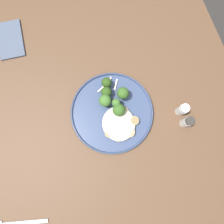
% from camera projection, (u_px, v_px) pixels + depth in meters
% --- Properties ---
extents(ground, '(6.00, 6.00, 0.00)m').
position_uv_depth(ground, '(110.00, 133.00, 1.49)').
color(ground, '#2D2B28').
extents(wooden_dining_table, '(1.40, 1.00, 0.74)m').
position_uv_depth(wooden_dining_table, '(108.00, 122.00, 0.83)').
color(wooden_dining_table, brown).
rests_on(wooden_dining_table, ground).
extents(dinner_plate, '(0.29, 0.29, 0.02)m').
position_uv_depth(dinner_plate, '(112.00, 113.00, 0.75)').
color(dinner_plate, '#38476B').
rests_on(dinner_plate, wooden_dining_table).
extents(noodle_bed, '(0.12, 0.11, 0.02)m').
position_uv_depth(noodle_bed, '(119.00, 124.00, 0.73)').
color(noodle_bed, beige).
rests_on(noodle_bed, dinner_plate).
extents(seared_scallop_on_noodles, '(0.03, 0.03, 0.02)m').
position_uv_depth(seared_scallop_on_noodles, '(135.00, 121.00, 0.73)').
color(seared_scallop_on_noodles, '#DBB77A').
rests_on(seared_scallop_on_noodles, dinner_plate).
extents(seared_scallop_large_seared, '(0.04, 0.04, 0.01)m').
position_uv_depth(seared_scallop_large_seared, '(130.00, 132.00, 0.73)').
color(seared_scallop_large_seared, beige).
rests_on(seared_scallop_large_seared, dinner_plate).
extents(seared_scallop_half_hidden, '(0.03, 0.03, 0.01)m').
position_uv_depth(seared_scallop_half_hidden, '(118.00, 138.00, 0.72)').
color(seared_scallop_half_hidden, '#DBB77A').
rests_on(seared_scallop_half_hidden, dinner_plate).
extents(seared_scallop_front_small, '(0.03, 0.03, 0.01)m').
position_uv_depth(seared_scallop_front_small, '(120.00, 127.00, 0.73)').
color(seared_scallop_front_small, beige).
rests_on(seared_scallop_front_small, dinner_plate).
extents(seared_scallop_left_edge, '(0.03, 0.03, 0.01)m').
position_uv_depth(seared_scallop_left_edge, '(109.00, 133.00, 0.73)').
color(seared_scallop_left_edge, '#E5C689').
rests_on(seared_scallop_left_edge, dinner_plate).
extents(seared_scallop_tiny_bay, '(0.03, 0.03, 0.01)m').
position_uv_depth(seared_scallop_tiny_bay, '(107.00, 125.00, 0.73)').
color(seared_scallop_tiny_bay, beige).
rests_on(seared_scallop_tiny_bay, dinner_plate).
extents(seared_scallop_right_edge, '(0.03, 0.03, 0.01)m').
position_uv_depth(seared_scallop_right_edge, '(124.00, 111.00, 0.74)').
color(seared_scallop_right_edge, beige).
rests_on(seared_scallop_right_edge, dinner_plate).
extents(broccoli_floret_small_sprig, '(0.03, 0.03, 0.05)m').
position_uv_depth(broccoli_floret_small_sprig, '(116.00, 103.00, 0.72)').
color(broccoli_floret_small_sprig, '#7A994C').
rests_on(broccoli_floret_small_sprig, dinner_plate).
extents(broccoli_floret_near_rim, '(0.04, 0.04, 0.05)m').
position_uv_depth(broccoli_floret_near_rim, '(106.00, 92.00, 0.73)').
color(broccoli_floret_near_rim, '#7A994C').
rests_on(broccoli_floret_near_rim, dinner_plate).
extents(broccoli_floret_tall_stalk, '(0.04, 0.04, 0.06)m').
position_uv_depth(broccoli_floret_tall_stalk, '(119.00, 110.00, 0.71)').
color(broccoli_floret_tall_stalk, '#89A356').
rests_on(broccoli_floret_tall_stalk, dinner_plate).
extents(broccoli_floret_right_tilted, '(0.04, 0.04, 0.05)m').
position_uv_depth(broccoli_floret_right_tilted, '(105.00, 101.00, 0.72)').
color(broccoli_floret_right_tilted, '#89A356').
rests_on(broccoli_floret_right_tilted, dinner_plate).
extents(broccoli_floret_left_leaning, '(0.04, 0.04, 0.06)m').
position_uv_depth(broccoli_floret_left_leaning, '(123.00, 93.00, 0.72)').
color(broccoli_floret_left_leaning, '#7A994C').
rests_on(broccoli_floret_left_leaning, dinner_plate).
extents(broccoli_floret_front_edge, '(0.04, 0.04, 0.05)m').
position_uv_depth(broccoli_floret_front_edge, '(107.00, 83.00, 0.74)').
color(broccoli_floret_front_edge, '#7A994C').
rests_on(broccoli_floret_front_edge, dinner_plate).
extents(onion_sliver_pale_crescent, '(0.03, 0.03, 0.00)m').
position_uv_depth(onion_sliver_pale_crescent, '(106.00, 100.00, 0.75)').
color(onion_sliver_pale_crescent, silver).
rests_on(onion_sliver_pale_crescent, dinner_plate).
extents(onion_sliver_curled_piece, '(0.03, 0.05, 0.00)m').
position_uv_depth(onion_sliver_curled_piece, '(103.00, 87.00, 0.76)').
color(onion_sliver_curled_piece, silver).
rests_on(onion_sliver_curled_piece, dinner_plate).
extents(onion_sliver_long_sliver, '(0.05, 0.05, 0.00)m').
position_uv_depth(onion_sliver_long_sliver, '(108.00, 84.00, 0.76)').
color(onion_sliver_long_sliver, silver).
rests_on(onion_sliver_long_sliver, dinner_plate).
extents(onion_sliver_short_strip, '(0.04, 0.03, 0.00)m').
position_uv_depth(onion_sliver_short_strip, '(116.00, 84.00, 0.76)').
color(onion_sliver_short_strip, silver).
rests_on(onion_sliver_short_strip, dinner_plate).
extents(dinner_fork, '(0.06, 0.18, 0.00)m').
position_uv_depth(dinner_fork, '(17.00, 223.00, 0.70)').
color(dinner_fork, silver).
rests_on(dinner_fork, wooden_dining_table).
extents(folded_napkin, '(0.16, 0.11, 0.01)m').
position_uv_depth(folded_napkin, '(11.00, 40.00, 0.80)').
color(folded_napkin, '#4C566B').
rests_on(folded_napkin, wooden_dining_table).
extents(salt_shaker, '(0.03, 0.03, 0.07)m').
position_uv_depth(salt_shaker, '(182.00, 110.00, 0.73)').
color(salt_shaker, white).
rests_on(salt_shaker, wooden_dining_table).
extents(pepper_shaker, '(0.03, 0.03, 0.07)m').
position_uv_depth(pepper_shaker, '(187.00, 122.00, 0.72)').
color(pepper_shaker, white).
rests_on(pepper_shaker, wooden_dining_table).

